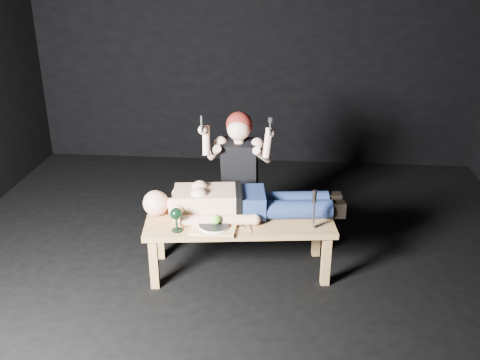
{
  "coord_description": "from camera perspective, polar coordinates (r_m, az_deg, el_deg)",
  "views": [
    {
      "loc": [
        0.36,
        -3.59,
        2.33
      ],
      "look_at": [
        0.04,
        0.11,
        0.75
      ],
      "focal_mm": 40.69,
      "sensor_mm": 36.0,
      "label": 1
    }
  ],
  "objects": [
    {
      "name": "spoon_flat",
      "position": [
        4.03,
        -0.35,
        -4.71
      ],
      "size": [
        0.13,
        0.09,
        0.01
      ],
      "primitive_type": "cube",
      "rotation": [
        0.0,
        0.0,
        1.0
      ],
      "color": "#B2B2B7",
      "rests_on": "table"
    },
    {
      "name": "carving_knife",
      "position": [
        3.96,
        7.74,
        -3.08
      ],
      "size": [
        0.04,
        0.05,
        0.3
      ],
      "primitive_type": null,
      "rotation": [
        0.0,
        0.0,
        0.12
      ],
      "color": "#B2B2B7",
      "rests_on": "table"
    },
    {
      "name": "back_wall",
      "position": [
        6.16,
        1.64,
        15.28
      ],
      "size": [
        5.0,
        0.0,
        5.0
      ],
      "primitive_type": "plane",
      "rotation": [
        1.57,
        0.0,
        0.0
      ],
      "color": "black",
      "rests_on": "ground"
    },
    {
      "name": "ground",
      "position": [
        4.3,
        -0.63,
        -9.81
      ],
      "size": [
        5.0,
        5.0,
        0.0
      ],
      "primitive_type": "plane",
      "color": "black",
      "rests_on": "ground"
    },
    {
      "name": "knife_flat",
      "position": [
        3.99,
        1.03,
        -5.05
      ],
      "size": [
        0.04,
        0.15,
        0.01
      ],
      "primitive_type": "cube",
      "rotation": [
        0.0,
        0.0,
        0.19
      ],
      "color": "#B2B2B7",
      "rests_on": "table"
    },
    {
      "name": "plate",
      "position": [
        3.97,
        -2.77,
        -4.78
      ],
      "size": [
        0.22,
        0.22,
        0.02
      ],
      "primitive_type": "cylinder",
      "rotation": [
        0.0,
        0.0,
        -0.03
      ],
      "color": "white",
      "rests_on": "serving_tray"
    },
    {
      "name": "serving_tray",
      "position": [
        3.98,
        -2.77,
        -5.01
      ],
      "size": [
        0.33,
        0.24,
        0.02
      ],
      "primitive_type": "cube",
      "rotation": [
        0.0,
        0.0,
        -0.03
      ],
      "color": "#D3B771",
      "rests_on": "table"
    },
    {
      "name": "kneeling_woman",
      "position": [
        4.55,
        0.07,
        0.65
      ],
      "size": [
        0.66,
        0.74,
        1.19
      ],
      "primitive_type": null,
      "rotation": [
        0.0,
        0.0,
        -0.04
      ],
      "color": "black",
      "rests_on": "ground"
    },
    {
      "name": "goblet",
      "position": [
        3.94,
        -6.69,
        -4.15
      ],
      "size": [
        0.1,
        0.1,
        0.18
      ],
      "primitive_type": null,
      "rotation": [
        0.0,
        0.0,
        0.12
      ],
      "color": "black",
      "rests_on": "table"
    },
    {
      "name": "lying_man",
      "position": [
        4.15,
        0.47,
        -2.0
      ],
      "size": [
        1.39,
        0.57,
        0.25
      ],
      "primitive_type": null,
      "rotation": [
        0.0,
        0.0,
        0.12
      ],
      "color": "#F1B698",
      "rests_on": "table"
    },
    {
      "name": "apple",
      "position": [
        3.96,
        -2.51,
        -4.18
      ],
      "size": [
        0.07,
        0.07,
        0.07
      ],
      "primitive_type": "sphere",
      "color": "#63A32F",
      "rests_on": "plate"
    },
    {
      "name": "fork_flat",
      "position": [
        3.99,
        -4.15,
        -5.07
      ],
      "size": [
        0.03,
        0.15,
        0.01
      ],
      "primitive_type": "cube",
      "rotation": [
        0.0,
        0.0,
        0.1
      ],
      "color": "#B2B2B7",
      "rests_on": "table"
    },
    {
      "name": "table",
      "position": [
        4.23,
        -0.06,
        -6.83
      ],
      "size": [
        1.47,
        0.69,
        0.45
      ],
      "primitive_type": "cube",
      "rotation": [
        0.0,
        0.0,
        0.12
      ],
      "color": "tan",
      "rests_on": "ground"
    }
  ]
}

